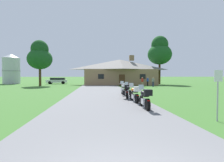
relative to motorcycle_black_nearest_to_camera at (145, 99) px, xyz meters
name	(u,v)px	position (x,y,z in m)	size (l,w,h in m)	color
ground_plane	(101,91)	(-2.20, 12.62, -0.62)	(500.00, 500.00, 0.00)	#386628
asphalt_driveway	(101,92)	(-2.20, 10.62, -0.59)	(6.40, 80.00, 0.06)	slate
motorcycle_black_nearest_to_camera	(145,99)	(0.00, 0.00, 0.00)	(0.66, 2.08, 1.30)	black
motorcycle_orange_second_in_row	(135,94)	(-0.06, 2.45, 0.00)	(0.66, 2.08, 1.30)	black
motorcycle_black_third_in_row	(127,91)	(-0.24, 4.62, -0.01)	(0.89, 2.08, 1.30)	black
motorcycle_white_farthest_in_row	(124,89)	(-0.11, 6.90, -0.01)	(0.78, 2.08, 1.30)	black
stone_lodge	(120,72)	(2.03, 27.24, 2.08)	(14.97, 7.89, 6.14)	#896B4C
bystander_blue_shirt_near_lodge	(148,81)	(6.50, 21.97, 0.31)	(0.31, 0.53, 1.67)	black
bystander_gray_shirt_beside_signpost	(153,81)	(6.92, 20.08, 0.31)	(0.37, 0.49, 1.67)	navy
bystander_red_shirt_by_tree	(142,81)	(4.87, 19.42, 0.31)	(0.31, 0.53, 1.67)	#75664C
metal_signpost_roadside	(218,89)	(2.33, -2.75, 0.73)	(0.36, 0.06, 2.14)	#9EA0A5
tree_left_far	(40,56)	(-13.13, 24.08, 4.84)	(4.45, 4.45, 8.39)	#422D19
tree_right_of_lodge	(160,52)	(10.87, 27.97, 6.45)	(5.14, 5.14, 10.46)	#422D19
metal_silo_distant	(11,69)	(-22.40, 33.26, 2.82)	(3.83, 3.83, 6.86)	#B2B7BC
parked_white_suv_far_left	(57,80)	(-11.76, 31.94, 0.16)	(4.71, 2.14, 1.40)	silver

